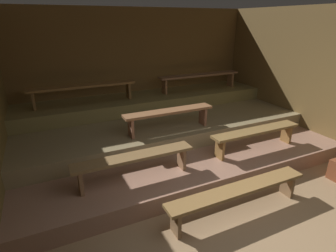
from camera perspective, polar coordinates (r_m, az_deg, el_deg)
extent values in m
cube|color=#91724F|center=(5.21, 3.02, -7.76)|extent=(6.56, 5.46, 0.08)
cube|color=brown|center=(6.80, -6.42, 11.94)|extent=(6.56, 0.06, 2.78)
cube|color=brown|center=(6.57, 26.57, 9.52)|extent=(0.06, 5.46, 2.78)
cube|color=#976E58|center=(5.56, 0.34, -3.62)|extent=(5.76, 3.55, 0.28)
cube|color=#8F7E58|center=(5.90, -1.93, 0.87)|extent=(5.76, 2.48, 0.28)
cube|color=olive|center=(6.42, -4.45, 5.18)|extent=(5.76, 1.10, 0.28)
cube|color=olive|center=(3.85, 14.67, -12.78)|extent=(2.14, 0.27, 0.05)
cube|color=olive|center=(3.53, 1.64, -19.62)|extent=(0.05, 0.22, 0.35)
cube|color=olive|center=(4.56, 23.85, -11.24)|extent=(0.05, 0.22, 0.35)
cube|color=olive|center=(3.96, -7.11, -6.44)|extent=(1.79, 0.27, 0.05)
cube|color=#8D6443|center=(3.92, -17.98, -11.04)|extent=(0.05, 0.22, 0.35)
cube|color=#8D6443|center=(4.32, 2.87, -6.74)|extent=(0.05, 0.22, 0.35)
cube|color=olive|center=(5.07, 18.16, -0.95)|extent=(1.79, 0.27, 0.05)
cube|color=olive|center=(4.68, 10.87, -4.79)|extent=(0.05, 0.22, 0.35)
cube|color=olive|center=(5.68, 23.68, -1.48)|extent=(0.05, 0.22, 0.35)
cube|color=#905F3A|center=(4.95, 0.23, 3.10)|extent=(1.72, 0.27, 0.05)
cube|color=#8F5C43|center=(4.76, -7.80, -0.39)|extent=(0.05, 0.22, 0.35)
cube|color=#8F5C43|center=(5.36, 7.36, 2.13)|extent=(0.05, 0.22, 0.35)
cube|color=olive|center=(5.93, -17.45, 8.05)|extent=(2.17, 0.27, 0.05)
cube|color=brown|center=(5.93, -26.48, 4.78)|extent=(0.05, 0.22, 0.35)
cube|color=brown|center=(6.18, -8.33, 7.42)|extent=(0.05, 0.22, 0.35)
cube|color=#876044|center=(6.90, 6.69, 10.64)|extent=(2.17, 0.27, 0.05)
cube|color=#956743|center=(6.49, -0.74, 8.31)|extent=(0.05, 0.22, 0.35)
cube|color=#956743|center=(7.49, 13.01, 9.54)|extent=(0.05, 0.22, 0.35)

